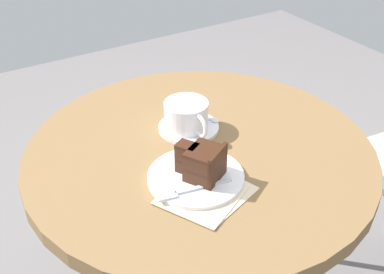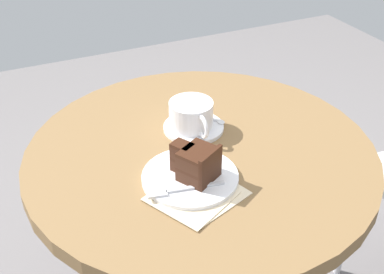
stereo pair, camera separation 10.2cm
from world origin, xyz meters
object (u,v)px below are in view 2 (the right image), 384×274
Objects in this scene: coffee_cup at (191,114)px; teaspoon at (211,119)px; saucer at (194,127)px; cake_slice at (196,163)px; napkin at (195,194)px; fork at (177,190)px; cake_plate at (190,177)px.

coffee_cup is 0.06m from teaspoon.
saucer is 0.20m from cake_slice.
saucer reaches higher than napkin.
teaspoon is at bearing 98.21° from coffee_cup.
fork is at bearing -64.49° from cake_slice.
cake_plate is at bearing -131.15° from fork.
napkin is (0.04, -0.02, -0.04)m from cake_slice.
teaspoon is 0.42× the size of napkin.
fork reaches higher than napkin.
saucer is 0.19m from cake_plate.
coffee_cup reaches higher than cake_plate.
napkin is (0.22, -0.14, -0.01)m from teaspoon.
cake_plate is 1.28× the size of fork.
teaspoon is at bearing 142.82° from cake_plate.
teaspoon reaches higher than saucer.
coffee_cup is (0.00, -0.01, 0.04)m from saucer.
cake_plate reaches higher than saucer.
fork reaches higher than teaspoon.
cake_slice is (0.01, 0.01, 0.04)m from cake_plate.
cake_plate is at bearing -73.24° from teaspoon.
fork is (0.20, -0.12, -0.03)m from coffee_cup.
cake_plate reaches higher than napkin.
cake_slice is 0.51× the size of napkin.
fork is at bearing -109.40° from napkin.
fork is (0.03, -0.04, 0.01)m from cake_plate.
coffee_cup is 1.60× the size of teaspoon.
cake_slice reaches higher than coffee_cup.
coffee_cup is at bearing 154.53° from cake_plate.
fork reaches higher than saucer.
cake_plate is (0.17, -0.09, 0.00)m from saucer.
napkin is (0.01, 0.03, -0.01)m from fork.
cake_plate is at bearing 167.20° from napkin.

